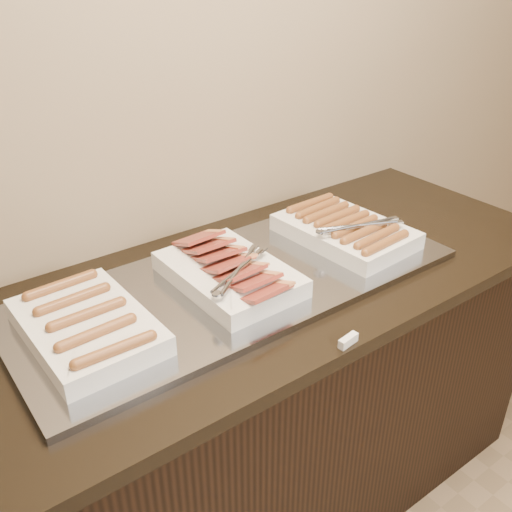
# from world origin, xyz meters

# --- Properties ---
(counter) EXTENTS (2.06, 0.76, 0.90)m
(counter) POSITION_xyz_m (0.00, 2.13, 0.45)
(counter) COLOR black
(counter) RESTS_ON ground
(warming_tray) EXTENTS (1.20, 0.50, 0.02)m
(warming_tray) POSITION_xyz_m (0.01, 2.13, 0.91)
(warming_tray) COLOR gray
(warming_tray) RESTS_ON counter
(dish_left) EXTENTS (0.26, 0.38, 0.07)m
(dish_left) POSITION_xyz_m (-0.41, 2.13, 0.95)
(dish_left) COLOR white
(dish_left) RESTS_ON warming_tray
(dish_center) EXTENTS (0.27, 0.40, 0.09)m
(dish_center) POSITION_xyz_m (-0.02, 2.13, 0.95)
(dish_center) COLOR white
(dish_center) RESTS_ON warming_tray
(dish_right) EXTENTS (0.29, 0.40, 0.08)m
(dish_right) POSITION_xyz_m (0.40, 2.13, 0.95)
(dish_right) COLOR white
(dish_right) RESTS_ON warming_tray
(label_holder) EXTENTS (0.06, 0.02, 0.02)m
(label_holder) POSITION_xyz_m (0.07, 1.77, 0.91)
(label_holder) COLOR white
(label_holder) RESTS_ON counter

